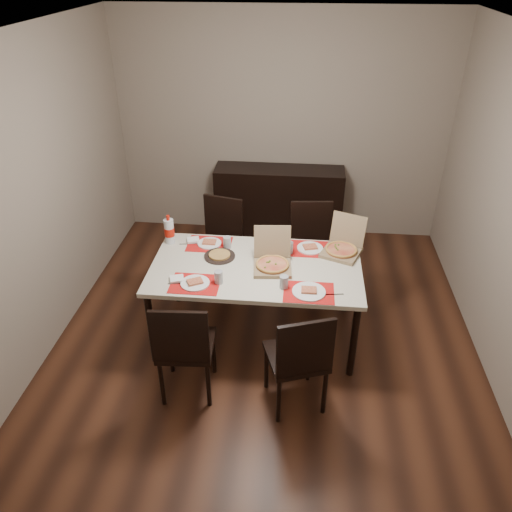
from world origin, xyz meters
name	(u,v)px	position (x,y,z in m)	size (l,w,h in m)	color
ground	(266,330)	(0.00, 0.00, -0.01)	(3.80, 4.00, 0.02)	#452415
room_walls	(273,136)	(0.00, 0.43, 1.73)	(3.84, 4.02, 2.62)	gray
sideboard	(279,204)	(0.00, 1.78, 0.45)	(1.50, 0.40, 0.90)	black
dining_table	(256,272)	(-0.09, -0.07, 0.68)	(1.80, 1.00, 0.75)	beige
chair_near_left	(184,346)	(-0.56, -0.86, 0.51)	(0.44, 0.44, 0.93)	black
chair_near_right	(299,357)	(0.31, -0.90, 0.51)	(0.53, 0.53, 0.93)	black
chair_far_left	(220,238)	(-0.55, 0.79, 0.51)	(0.51, 0.51, 0.93)	black
chair_far_right	(311,244)	(0.39, 0.77, 0.51)	(0.46, 0.46, 0.93)	black
setting_near_left	(199,281)	(-0.53, -0.38, 0.77)	(0.45, 0.30, 0.11)	red
setting_near_right	(302,289)	(0.31, -0.40, 0.77)	(0.51, 0.30, 0.11)	red
setting_far_left	(212,243)	(-0.53, 0.25, 0.77)	(0.48, 0.30, 0.11)	red
setting_far_right	(304,248)	(0.32, 0.23, 0.77)	(0.46, 0.30, 0.11)	red
napkin_loose	(271,268)	(0.04, -0.11, 0.76)	(0.12, 0.11, 0.02)	white
pizza_box_center	(272,262)	(0.05, -0.07, 0.80)	(0.35, 0.38, 0.32)	#7E6749
pizza_box_right	(342,247)	(0.65, 0.23, 0.80)	(0.42, 0.44, 0.31)	#7E6749
faina_plate	(220,256)	(-0.43, 0.05, 0.76)	(0.28, 0.28, 0.03)	black
dip_bowl	(275,253)	(0.05, 0.14, 0.77)	(0.13, 0.13, 0.03)	white
soda_bottle	(169,231)	(-0.92, 0.26, 0.87)	(0.09, 0.09, 0.28)	silver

